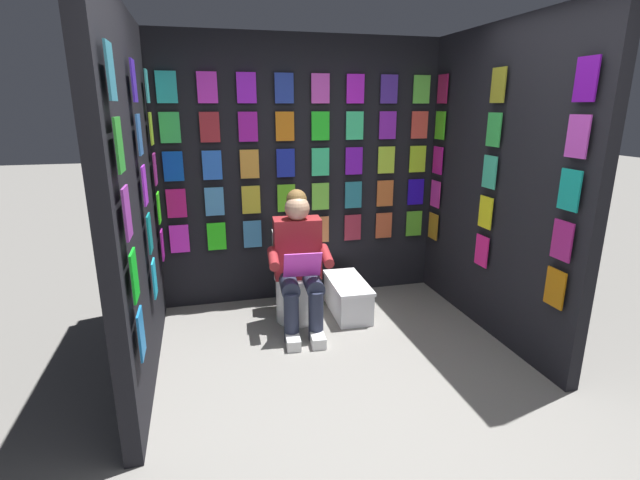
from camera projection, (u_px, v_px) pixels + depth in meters
ground_plane at (379, 425)px, 2.82m from camera, size 30.00×30.00×0.00m
display_wall_back at (301, 172)px, 4.47m from camera, size 2.79×0.14×2.49m
display_wall_left at (497, 184)px, 3.79m from camera, size 0.14×2.10×2.49m
display_wall_right at (133, 201)px, 3.12m from camera, size 0.14×2.10×2.49m
toilet at (296, 282)px, 4.21m from camera, size 0.42×0.57×0.77m
person_reading at (299, 261)px, 3.92m from camera, size 0.55×0.71×1.19m
comic_longbox_near at (348, 297)px, 4.32m from camera, size 0.34×0.70×0.31m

